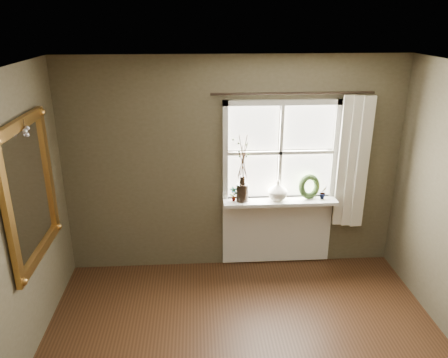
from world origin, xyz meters
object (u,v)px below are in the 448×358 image
cream_vase (278,190)px  dark_jug (242,192)px  wreath (309,189)px  gilt_mirror (30,191)px

cream_vase → dark_jug: bearing=180.0°
cream_vase → wreath: (0.39, 0.04, -0.01)m
gilt_mirror → wreath: bearing=18.9°
cream_vase → gilt_mirror: bearing=-159.2°
dark_jug → gilt_mirror: size_ratio=0.16×
wreath → cream_vase: bearing=161.5°
gilt_mirror → dark_jug: bearing=24.6°
dark_jug → gilt_mirror: 2.31m
dark_jug → wreath: (0.81, 0.04, 0.01)m
dark_jug → cream_vase: 0.42m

